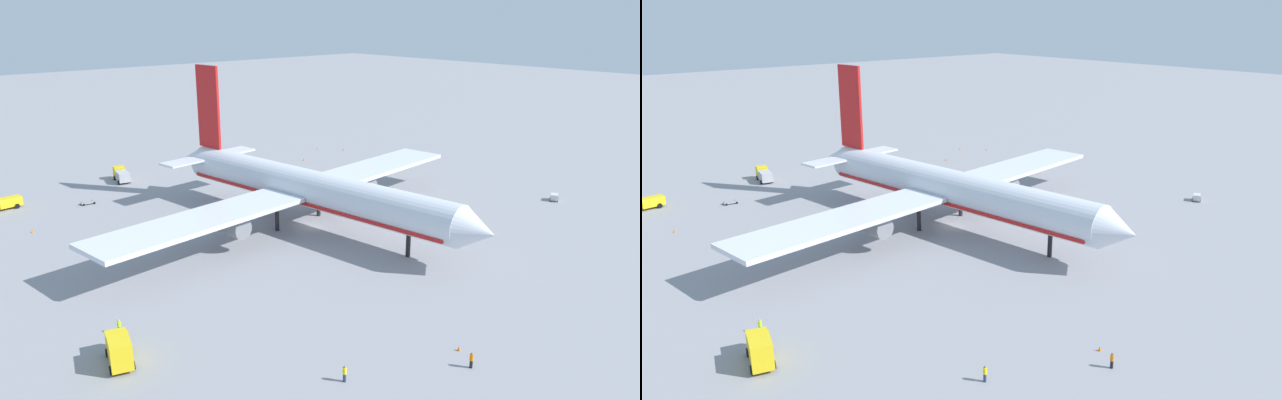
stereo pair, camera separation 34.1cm
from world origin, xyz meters
TOP-DOWN VIEW (x-y plane):
  - ground_plane at (0.00, 0.00)m, footprint 600.00×600.00m
  - airliner at (-1.35, -0.01)m, footprint 67.69×77.11m
  - service_truck_1 at (-43.82, -36.82)m, footprint 2.96×6.77m
  - service_truck_2 at (-48.21, -12.01)m, footprint 6.72×3.46m
  - service_truck_4 at (19.17, -42.05)m, footprint 6.03×3.72m
  - baggage_cart_0 at (19.46, 44.81)m, footprint 2.35×2.99m
  - baggage_cart_1 at (-37.14, -23.62)m, footprint 1.70×3.22m
  - ground_worker_0 at (43.50, -15.24)m, footprint 0.56×0.56m
  - ground_worker_2 at (13.11, -39.48)m, footprint 0.56×0.56m
  - ground_worker_3 at (36.75, -26.70)m, footprint 0.53×0.53m
  - traffic_cone_0 at (-38.89, 44.12)m, footprint 0.36×0.36m
  - traffic_cone_1 at (-37.02, 29.12)m, footprint 0.36×0.36m
  - traffic_cone_2 at (-44.35, 39.82)m, footprint 0.36×0.36m
  - traffic_cone_3 at (-27.78, -36.48)m, footprint 0.36×0.36m
  - traffic_cone_4 at (40.67, -13.46)m, footprint 0.36×0.36m

SIDE VIEW (x-z plane):
  - ground_plane at x=0.00m, z-range 0.00..0.00m
  - baggage_cart_1 at x=-37.14m, z-range 0.07..0.47m
  - traffic_cone_0 at x=-38.89m, z-range 0.00..0.55m
  - traffic_cone_1 at x=-37.02m, z-range 0.00..0.55m
  - traffic_cone_2 at x=-44.35m, z-range 0.00..0.55m
  - traffic_cone_3 at x=-27.78m, z-range 0.00..0.55m
  - traffic_cone_4 at x=40.67m, z-range 0.00..0.55m
  - baggage_cart_0 at x=19.46m, z-range 0.07..1.33m
  - ground_worker_2 at x=13.11m, z-range 0.02..1.77m
  - ground_worker_0 at x=43.50m, z-range 0.02..1.78m
  - ground_worker_3 at x=36.75m, z-range 0.02..1.80m
  - service_truck_1 at x=-43.82m, z-range 0.06..2.59m
  - service_truck_2 at x=-48.21m, z-range 0.04..2.85m
  - service_truck_4 at x=19.17m, z-range 0.09..3.33m
  - airliner at x=-1.35m, z-range -6.13..19.16m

